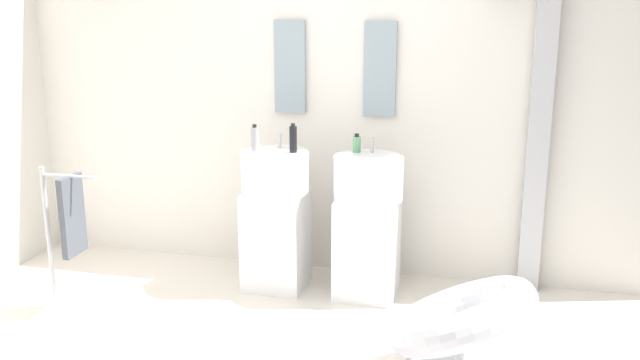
% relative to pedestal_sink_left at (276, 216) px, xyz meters
% --- Properties ---
extents(rear_partition, '(4.80, 0.10, 2.60)m').
position_rel_pedestal_sink_left_xyz_m(rear_partition, '(0.32, 0.46, 0.80)').
color(rear_partition, silver).
rests_on(rear_partition, ground_plane).
extents(pedestal_sink_left, '(0.45, 0.45, 1.05)m').
position_rel_pedestal_sink_left_xyz_m(pedestal_sink_left, '(0.00, 0.00, 0.00)').
color(pedestal_sink_left, white).
rests_on(pedestal_sink_left, ground_plane).
extents(pedestal_sink_right, '(0.45, 0.45, 1.05)m').
position_rel_pedestal_sink_left_xyz_m(pedestal_sink_right, '(0.63, 0.00, 0.00)').
color(pedestal_sink_right, white).
rests_on(pedestal_sink_right, ground_plane).
extents(vanity_mirror_left, '(0.22, 0.03, 0.64)m').
position_rel_pedestal_sink_left_xyz_m(vanity_mirror_left, '(0.00, 0.39, 0.97)').
color(vanity_mirror_left, '#8C9EA8').
extents(vanity_mirror_right, '(0.22, 0.03, 0.64)m').
position_rel_pedestal_sink_left_xyz_m(vanity_mirror_right, '(0.63, 0.39, 0.97)').
color(vanity_mirror_right, '#8C9EA8').
extents(shower_column, '(0.49, 0.24, 2.05)m').
position_rel_pedestal_sink_left_xyz_m(shower_column, '(1.68, 0.34, 0.58)').
color(shower_column, '#B7BABF').
rests_on(shower_column, ground_plane).
extents(lounge_chair, '(1.01, 1.01, 0.65)m').
position_rel_pedestal_sink_left_xyz_m(lounge_chair, '(1.30, -1.05, -0.15)').
color(lounge_chair, '#B7BABF').
rests_on(lounge_chair, ground_plane).
extents(towel_rack, '(0.37, 0.22, 0.95)m').
position_rel_pedestal_sink_left_xyz_m(towel_rack, '(-1.11, -0.73, 0.13)').
color(towel_rack, '#B7BABF').
rests_on(towel_rack, ground_plane).
extents(soap_bottle_black, '(0.05, 0.05, 0.19)m').
position_rel_pedestal_sink_left_xyz_m(soap_bottle_black, '(0.13, 0.00, 0.54)').
color(soap_bottle_black, black).
rests_on(soap_bottle_black, pedestal_sink_left).
extents(soap_bottle_green, '(0.05, 0.05, 0.12)m').
position_rel_pedestal_sink_left_xyz_m(soap_bottle_green, '(0.53, 0.11, 0.51)').
color(soap_bottle_green, '#59996B').
rests_on(soap_bottle_green, pedestal_sink_right).
extents(soap_bottle_grey, '(0.05, 0.05, 0.18)m').
position_rel_pedestal_sink_left_xyz_m(soap_bottle_grey, '(-0.13, -0.02, 0.53)').
color(soap_bottle_grey, '#99999E').
rests_on(soap_bottle_grey, pedestal_sink_left).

